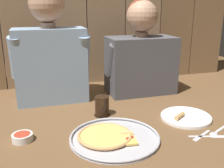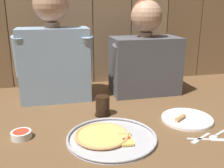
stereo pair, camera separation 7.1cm
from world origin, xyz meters
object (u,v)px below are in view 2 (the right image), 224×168
Objects in this scene: pizza_tray at (109,137)px; diner_right at (145,53)px; drinking_glass at (103,106)px; diner_left at (54,48)px; dinner_plate at (187,119)px; dipping_bowl at (21,134)px.

diner_right is (0.35, 0.55, 0.24)m from pizza_tray.
drinking_glass is at bearing -137.80° from diner_right.
diner_left reaches higher than drinking_glass.
dinner_plate is 0.81m from diner_left.
dinner_plate is at bearing -37.27° from diner_left.
dipping_bowl is at bearing 165.83° from pizza_tray.
diner_left is (-0.22, 0.30, 0.25)m from drinking_glass.
pizza_tray is 0.70m from diner_right.
diner_left is 1.12× the size of diner_right.
dinner_plate is 2.93× the size of dipping_bowl.
pizza_tray is 0.42m from dinner_plate.
pizza_tray is 0.25m from drinking_glass.
pizza_tray is 0.65m from diner_left.
dinner_plate is 0.43× the size of diner_right.
dipping_bowl is at bearing -109.36° from diner_left.
dinner_plate is 0.38× the size of diner_left.
diner_right reaches higher than pizza_tray.
drinking_glass is (0.02, 0.25, 0.04)m from pizza_tray.
drinking_glass is at bearing 84.46° from pizza_tray.
diner_left is at bearing 142.73° from dinner_plate.
pizza_tray is at bearing -167.90° from dinner_plate.
diner_left reaches higher than pizza_tray.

